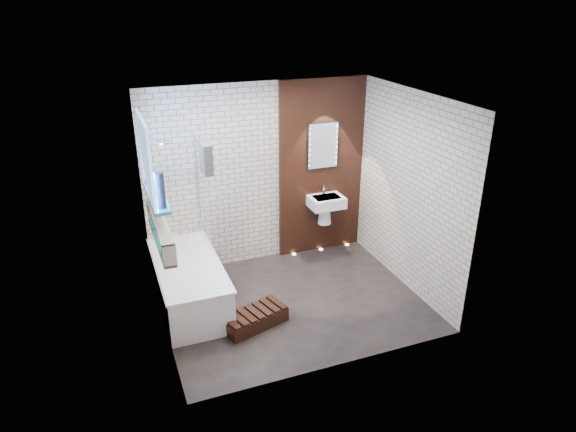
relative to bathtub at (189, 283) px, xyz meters
name	(u,v)px	position (x,y,z in m)	size (l,w,h in m)	color
ground	(292,302)	(1.22, -0.45, -0.29)	(3.20, 3.20, 0.00)	black
room_shell	(293,209)	(1.22, -0.45, 1.01)	(3.24, 3.20, 2.60)	#C1AA99
walnut_panel	(321,168)	(2.17, 0.82, 1.01)	(1.30, 0.06, 2.60)	black
clerestory_window	(148,167)	(-0.34, -0.10, 1.61)	(0.18, 1.00, 0.94)	#7FADE0
display_niche	(161,232)	(-0.31, -0.30, 0.91)	(0.14, 1.30, 0.26)	#227F78
bathtub	(189,283)	(0.00, 0.00, 0.00)	(0.79, 1.74, 0.70)	white
bath_screen	(204,195)	(0.35, 0.44, 0.99)	(0.01, 0.78, 1.40)	white
towel	(206,158)	(0.35, 0.15, 1.56)	(0.11, 0.28, 0.37)	#292521
shower_head	(164,142)	(-0.08, 0.50, 1.71)	(0.18, 0.18, 0.02)	silver
washbasin	(326,205)	(2.17, 0.62, 0.50)	(0.50, 0.36, 0.58)	white
led_mirror	(323,146)	(2.17, 0.78, 1.36)	(0.50, 0.02, 0.70)	black
walnut_step	(255,319)	(0.62, -0.75, -0.21)	(0.77, 0.34, 0.17)	black
niche_bottles	(161,234)	(-0.31, -0.30, 0.88)	(0.06, 0.74, 0.15)	maroon
sill_vases	(156,184)	(-0.28, -0.03, 1.38)	(0.22, 0.71, 0.40)	#227F78
floor_uplights	(321,249)	(2.17, 0.75, -0.29)	(0.96, 0.06, 0.01)	#FFD899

